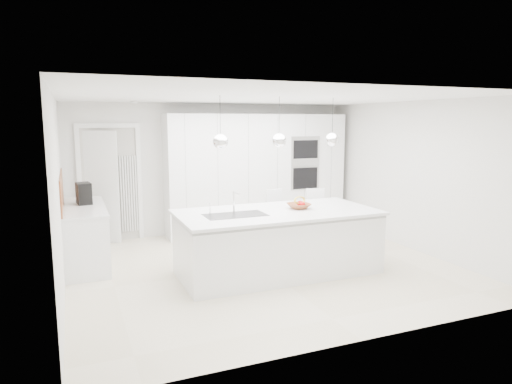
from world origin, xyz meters
name	(u,v)px	position (x,y,z in m)	size (l,w,h in m)	color
floor	(264,267)	(0.00, 0.00, 0.00)	(5.50, 5.50, 0.00)	beige
wall_back	(214,168)	(0.00, 2.50, 1.25)	(5.50, 5.50, 0.00)	silver
wall_left	(59,196)	(-2.75, 0.00, 1.25)	(5.00, 5.00, 0.00)	silver
ceiling	(264,97)	(0.00, 0.00, 2.50)	(5.50, 5.50, 0.00)	white
tall_cabinets	(257,173)	(0.80, 2.20, 1.15)	(3.60, 0.60, 2.30)	white
oven_stack	(305,163)	(1.70, 1.89, 1.35)	(0.62, 0.04, 1.05)	#A5A5A8
doorway_frame	(110,185)	(-1.95, 2.47, 1.02)	(1.11, 0.08, 2.13)	white
hallway_door	(96,187)	(-2.20, 2.42, 1.00)	(0.82, 0.04, 2.00)	white
radiator	(129,194)	(-1.63, 2.46, 0.85)	(0.32, 0.04, 1.40)	white
left_base_cabinets	(85,236)	(-2.45, 1.20, 0.43)	(0.60, 1.80, 0.86)	white
left_worktop	(83,207)	(-2.45, 1.20, 0.88)	(0.62, 1.82, 0.04)	white
oak_backsplash	(62,191)	(-2.74, 1.20, 1.15)	(0.02, 1.80, 0.50)	brown
island_base	(278,244)	(0.10, -0.30, 0.43)	(2.80, 1.20, 0.86)	white
island_worktop	(277,212)	(0.10, -0.25, 0.88)	(2.84, 1.40, 0.04)	white
island_sink	(235,221)	(-0.55, -0.30, 0.82)	(0.84, 0.44, 0.18)	#3F3F42
island_tap	(234,202)	(-0.50, -0.10, 1.05)	(0.02, 0.02, 0.30)	white
pendant_left	(220,142)	(-0.75, -0.30, 1.90)	(0.20, 0.20, 0.20)	white
pendant_mid	(279,141)	(0.10, -0.30, 1.90)	(0.20, 0.20, 0.20)	white
pendant_right	(332,140)	(0.95, -0.30, 1.90)	(0.20, 0.20, 0.20)	white
fruit_bowl	(299,206)	(0.47, -0.21, 0.94)	(0.33, 0.33, 0.08)	brown
espresso_machine	(84,193)	(-2.43, 1.38, 1.07)	(0.20, 0.31, 0.33)	black
bar_stool_left	(277,222)	(0.53, 0.67, 0.52)	(0.34, 0.47, 1.03)	white
bar_stool_right	(319,219)	(1.28, 0.59, 0.51)	(0.34, 0.47, 1.02)	white
apple_a	(300,204)	(0.49, -0.22, 0.97)	(0.09, 0.09, 0.09)	#B7080A
apple_b	(301,205)	(0.48, -0.25, 0.97)	(0.07, 0.07, 0.07)	#B7080A
apple_c	(302,204)	(0.52, -0.21, 0.97)	(0.07, 0.07, 0.07)	#B7080A
apple_extra_3	(303,204)	(0.51, -0.24, 0.97)	(0.07, 0.07, 0.07)	#B7080A
banana_bunch	(300,200)	(0.48, -0.21, 1.02)	(0.23, 0.23, 0.03)	gold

